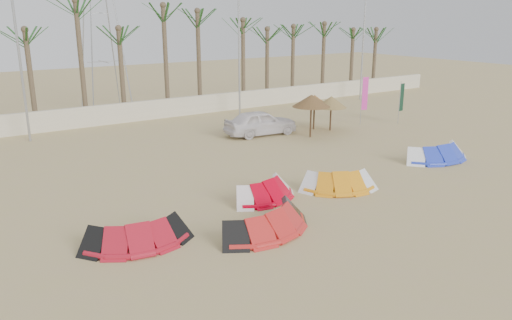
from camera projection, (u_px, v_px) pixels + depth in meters
ground at (363, 245)px, 15.50m from camera, size 120.00×120.00×0.00m
boundary_wall at (121, 113)px, 32.84m from camera, size 60.00×0.30×1.30m
palm_line at (116, 22)px, 32.77m from camera, size 52.00×4.00×7.70m
lamp_b at (17, 36)px, 26.62m from camera, size 1.25×0.14×11.00m
lamp_c at (239, 32)px, 34.12m from camera, size 1.25×0.14×11.00m
lamp_d at (364, 29)px, 40.54m from camera, size 1.25×0.14×11.00m
pylon at (107, 108)px, 38.34m from camera, size 3.00×3.00×14.00m
kite_red_left at (133, 231)px, 15.51m from camera, size 3.52×2.00×0.90m
kite_red_mid at (262, 218)px, 16.49m from camera, size 3.90×2.25×0.90m
kite_red_right at (262, 188)px, 19.34m from camera, size 3.15×2.03×0.90m
kite_orange at (334, 179)px, 20.38m from camera, size 3.52×2.61×0.90m
kite_blue at (432, 151)px, 24.61m from camera, size 3.75×1.84×0.90m
parasol_left at (311, 101)px, 28.55m from camera, size 2.20×2.20×2.50m
parasol_mid at (331, 102)px, 30.36m from camera, size 1.93×1.93×2.13m
parasol_right at (314, 101)px, 30.68m from camera, size 1.93×1.93×2.15m
flag_pink at (364, 95)px, 32.03m from camera, size 0.44×0.13×3.25m
flag_green at (401, 99)px, 32.43m from camera, size 0.45×0.07×2.76m
car at (261, 123)px, 29.50m from camera, size 4.52×2.19×1.49m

